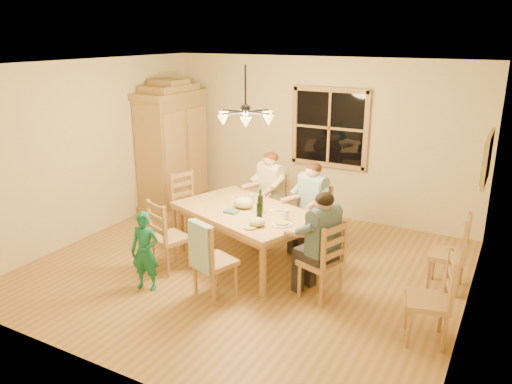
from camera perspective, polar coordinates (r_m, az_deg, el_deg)
The scene contains 33 objects.
floor at distance 6.89m, azimuth -1.08°, elevation -8.66°, with size 5.50×5.50×0.00m, color olive.
ceiling at distance 6.18m, azimuth -1.23°, elevation 14.38°, with size 5.50×5.00×0.02m, color white.
wall_back at distance 8.60m, azimuth 7.16°, elevation 6.13°, with size 5.50×0.02×2.70m, color beige.
wall_left at distance 8.09m, azimuth -18.40°, elevation 4.61°, with size 0.02×5.00×2.70m, color beige.
wall_right at distance 5.63m, azimuth 23.97°, elevation -1.55°, with size 0.02×5.00×2.70m, color beige.
window at distance 8.46m, azimuth 8.39°, elevation 7.27°, with size 1.30×0.06×1.30m.
painting at distance 6.73m, azimuth 24.92°, elevation 3.52°, with size 0.06×0.78×0.64m.
chandelier at distance 6.25m, azimuth -1.19°, elevation 8.66°, with size 0.77×0.68×0.71m.
armoire at distance 9.08m, azimuth -9.48°, elevation 4.74°, with size 0.66×1.40×2.30m.
dining_table at distance 6.84m, azimuth -1.15°, elevation -2.81°, with size 2.23×1.76×0.76m.
chair_far_left at distance 7.88m, azimuth 1.58°, elevation -2.76°, with size 0.55×0.54×0.99m.
chair_far_right at distance 7.33m, azimuth 6.28°, elevation -4.50°, with size 0.55×0.54×0.99m.
chair_near_left at distance 6.83m, azimuth -9.71°, elevation -6.35°, with size 0.55×0.54×0.99m.
chair_near_right at distance 6.10m, azimuth -4.67°, elevation -9.20°, with size 0.55×0.54×0.99m.
chair_end_left at distance 7.97m, azimuth -7.55°, elevation -2.68°, with size 0.54×0.55×0.99m.
chair_end_right at distance 6.11m, azimuth 7.35°, elevation -9.25°, with size 0.54×0.55×0.99m.
adult_woman at distance 7.71m, azimuth 1.61°, elevation 0.99°, with size 0.50×0.52×0.87m.
adult_plaid_man at distance 7.14m, azimuth 6.42°, elevation -0.50°, with size 0.50×0.52×0.87m.
adult_slate_man at distance 5.89m, azimuth 7.56°, elevation -4.58°, with size 0.52×0.50×0.87m.
towel at distance 5.83m, azimuth -6.25°, elevation -6.27°, with size 0.38×0.10×0.58m, color #93BBC7.
wine_bottle_a at distance 6.63m, azimuth 0.49°, elevation -1.06°, with size 0.08×0.08×0.33m, color black.
wine_bottle_b at distance 6.36m, azimuth 0.40°, elevation -1.89°, with size 0.08×0.08×0.33m, color black.
plate_woman at distance 7.29m, azimuth -1.82°, elevation -0.61°, with size 0.26×0.26×0.02m, color white.
plate_plaid at distance 6.76m, azimuth 2.69°, elevation -2.12°, with size 0.26×0.26×0.02m, color white.
plate_slate at distance 6.28m, azimuth 2.96°, elevation -3.70°, with size 0.26×0.26×0.02m, color white.
wine_glass_a at distance 7.04m, azimuth -0.53°, elevation -0.74°, with size 0.06×0.06×0.14m, color silver.
wine_glass_b at distance 6.41m, azimuth 3.44°, elevation -2.68°, with size 0.06×0.06×0.14m, color silver.
cap at distance 6.22m, azimuth 0.11°, elevation -3.44°, with size 0.20×0.20×0.11m, color tan.
napkin at distance 6.70m, azimuth -2.85°, elevation -2.24°, with size 0.18×0.14×0.03m, color #456280.
cloth_bundle at distance 6.84m, azimuth -1.45°, elevation -1.24°, with size 0.28×0.22×0.15m, color tan.
child at distance 6.31m, azimuth -12.56°, elevation -6.63°, with size 0.37×0.24×1.01m, color #176B52.
chair_spare_front at distance 5.56m, azimuth 18.88°, elevation -13.07°, with size 0.52×0.53×0.99m.
chair_spare_back at distance 6.68m, azimuth 20.87°, elevation -7.90°, with size 0.43×0.45×0.99m.
Camera 1 is at (3.06, -5.35, 3.07)m, focal length 35.00 mm.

